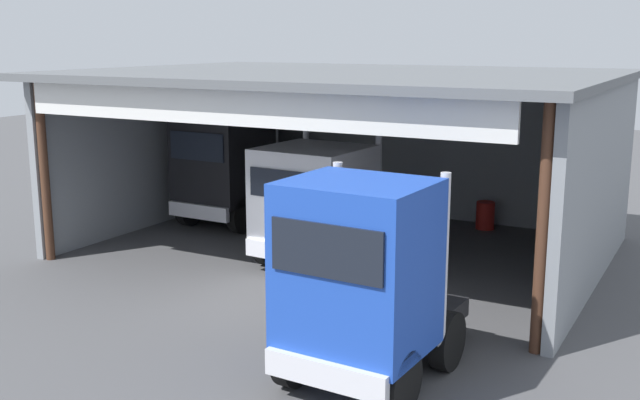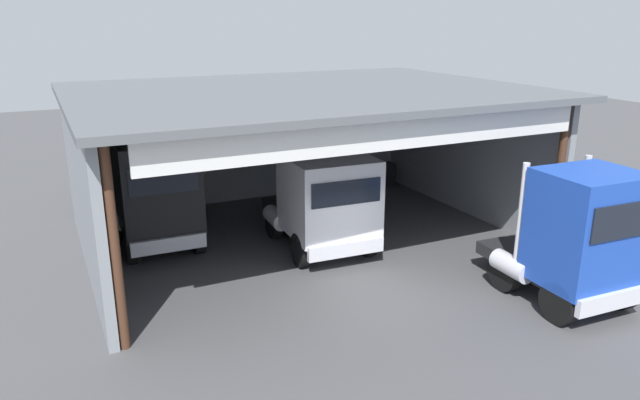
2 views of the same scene
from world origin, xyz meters
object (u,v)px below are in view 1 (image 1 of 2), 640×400
truck_blue_center_left_bay (363,281)px  oil_drum (485,215)px  tool_cart (584,225)px  truck_black_yard_outside (227,165)px  truck_white_center_bay (320,201)px

truck_blue_center_left_bay → oil_drum: 12.04m
tool_cart → oil_drum: bearing=179.3°
truck_black_yard_outside → truck_blue_center_left_bay: bearing=137.6°
truck_blue_center_left_bay → oil_drum: (-1.36, 11.87, -1.45)m
truck_white_center_bay → truck_blue_center_left_bay: bearing=127.4°
truck_white_center_bay → oil_drum: size_ratio=6.25×
truck_white_center_bay → oil_drum: truck_white_center_bay is taller
truck_white_center_bay → tool_cart: size_ratio=5.47×
truck_black_yard_outside → tool_cart: bearing=-161.0°
truck_white_center_bay → tool_cart: bearing=-132.2°
truck_black_yard_outside → truck_blue_center_left_bay: size_ratio=1.10×
truck_black_yard_outside → oil_drum: (7.49, 3.39, -1.51)m
truck_black_yard_outside → truck_blue_center_left_bay: 12.26m
truck_blue_center_left_bay → tool_cart: bearing=-95.4°
oil_drum → truck_white_center_bay: bearing=-115.8°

